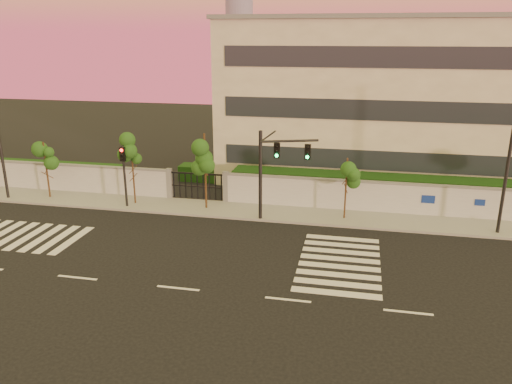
% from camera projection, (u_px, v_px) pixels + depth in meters
% --- Properties ---
extents(ground, '(120.00, 120.00, 0.00)m').
position_uv_depth(ground, '(178.00, 288.00, 22.46)').
color(ground, black).
rests_on(ground, ground).
extents(sidewalk, '(60.00, 3.00, 0.15)m').
position_uv_depth(sidewalk, '(235.00, 210.00, 32.24)').
color(sidewalk, gray).
rests_on(sidewalk, ground).
extents(perimeter_wall, '(60.00, 0.36, 2.20)m').
position_uv_depth(perimeter_wall, '(242.00, 189.00, 33.32)').
color(perimeter_wall, '#ABADB2').
rests_on(perimeter_wall, ground).
extents(hedge_row, '(41.00, 4.25, 1.80)m').
position_uv_depth(hedge_row, '(265.00, 182.00, 35.75)').
color(hedge_row, '#123510').
rests_on(hedge_row, ground).
extents(institutional_building, '(24.40, 12.40, 12.25)m').
position_uv_depth(institutional_building, '(380.00, 98.00, 39.37)').
color(institutional_building, '#BDB7A0').
rests_on(institutional_building, ground).
extents(road_markings, '(57.00, 7.62, 0.02)m').
position_uv_depth(road_markings, '(175.00, 251.00, 26.28)').
color(road_markings, silver).
rests_on(road_markings, ground).
extents(street_tree_b, '(1.49, 1.19, 4.02)m').
position_uv_depth(street_tree_b, '(45.00, 157.00, 33.85)').
color(street_tree_b, '#382314').
rests_on(street_tree_b, ground).
extents(street_tree_c, '(1.29, 1.03, 4.66)m').
position_uv_depth(street_tree_c, '(132.00, 155.00, 32.43)').
color(street_tree_c, '#382314').
rests_on(street_tree_c, ground).
extents(street_tree_d, '(1.55, 1.24, 5.05)m').
position_uv_depth(street_tree_d, '(205.00, 154.00, 31.44)').
color(street_tree_d, '#382314').
rests_on(street_tree_d, ground).
extents(street_tree_e, '(1.33, 1.05, 3.93)m').
position_uv_depth(street_tree_e, '(347.00, 175.00, 29.89)').
color(street_tree_e, '#382314').
rests_on(street_tree_e, ground).
extents(traffic_signal_main, '(3.46, 1.23, 5.58)m').
position_uv_depth(traffic_signal_main, '(272.00, 165.00, 29.48)').
color(traffic_signal_main, black).
rests_on(traffic_signal_main, ground).
extents(traffic_signal_secondary, '(0.33, 0.33, 4.21)m').
position_uv_depth(traffic_signal_secondary, '(124.00, 169.00, 32.05)').
color(traffic_signal_secondary, black).
rests_on(traffic_signal_secondary, ground).
extents(streetlight_east, '(0.52, 2.10, 8.72)m').
position_uv_depth(streetlight_east, '(510.00, 155.00, 26.91)').
color(streetlight_east, black).
rests_on(streetlight_east, ground).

